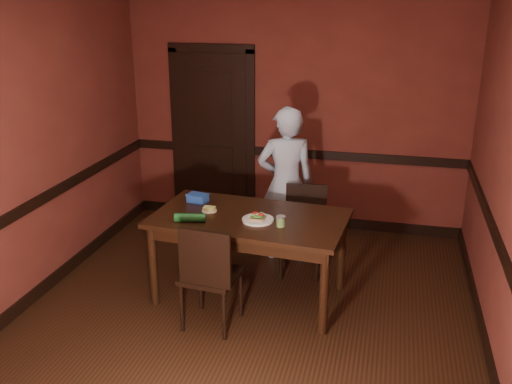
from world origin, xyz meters
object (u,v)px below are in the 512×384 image
at_px(sauce_jar, 281,221).
at_px(cheese_saucer, 209,210).
at_px(chair_near, 211,274).
at_px(food_tub, 198,198).
at_px(dining_table, 250,257).
at_px(person, 286,184).
at_px(chair_far, 301,232).
at_px(sandwich_plate, 258,219).

height_order(sauce_jar, cheese_saucer, sauce_jar).
bearing_deg(chair_near, cheese_saucer, -65.99).
distance_m(sauce_jar, food_tub, 0.98).
relative_size(dining_table, person, 1.05).
bearing_deg(cheese_saucer, dining_table, -4.16).
bearing_deg(sauce_jar, chair_far, 85.45).
distance_m(chair_far, cheese_saucer, 1.02).
height_order(chair_near, person, person).
bearing_deg(chair_far, sandwich_plate, -118.30).
height_order(dining_table, person, person).
xyz_separation_m(chair_far, chair_near, (-0.58, -1.12, 0.03)).
xyz_separation_m(person, food_tub, (-0.72, -0.71, 0.03)).
bearing_deg(sauce_jar, chair_near, -144.47).
xyz_separation_m(dining_table, food_tub, (-0.57, 0.23, 0.45)).
height_order(dining_table, food_tub, food_tub).
xyz_separation_m(person, cheese_saucer, (-0.54, -0.92, 0.01)).
height_order(person, food_tub, person).
distance_m(sauce_jar, cheese_saucer, 0.74).
bearing_deg(sandwich_plate, cheese_saucer, 166.56).
bearing_deg(food_tub, person, 56.97).
xyz_separation_m(chair_near, sandwich_plate, (0.30, 0.45, 0.35)).
xyz_separation_m(sandwich_plate, food_tub, (-0.67, 0.32, 0.02)).
bearing_deg(chair_far, cheese_saucer, -149.72).
distance_m(chair_near, sauce_jar, 0.74).
distance_m(person, food_tub, 1.02).
relative_size(cheese_saucer, food_tub, 0.65).
relative_size(person, sauce_jar, 17.45).
bearing_deg(chair_far, chair_near, -122.98).
relative_size(dining_table, chair_far, 1.93).
xyz_separation_m(chair_far, person, (-0.23, 0.36, 0.37)).
bearing_deg(person, chair_near, 57.86).
bearing_deg(food_tub, chair_far, 32.58).
relative_size(dining_table, chair_near, 1.81).
bearing_deg(chair_near, chair_far, -111.93).
bearing_deg(cheese_saucer, person, 59.61).
xyz_separation_m(dining_table, person, (0.15, 0.95, 0.42)).
relative_size(sandwich_plate, cheese_saucer, 1.98).
height_order(chair_far, person, person).
height_order(chair_far, cheese_saucer, chair_far).
distance_m(chair_far, chair_near, 1.26).
bearing_deg(sandwich_plate, dining_table, 138.15).
bearing_deg(sandwich_plate, chair_far, 67.33).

